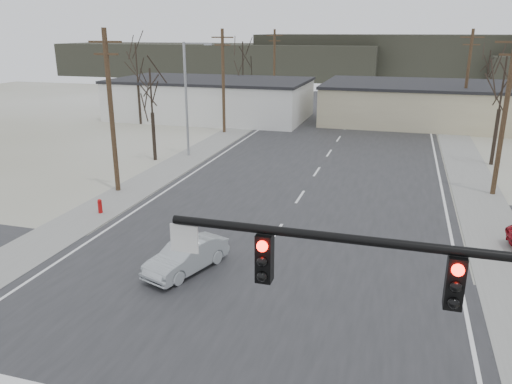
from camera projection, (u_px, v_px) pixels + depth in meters
ground at (222, 316)px, 18.04m from camera, size 140.00×140.00×0.00m
main_road at (303, 192)px, 31.71m from camera, size 18.00×110.00×0.05m
cross_road at (222, 315)px, 18.03m from camera, size 90.00×10.00×0.04m
sidewalk_left at (183, 161)px, 39.12m from camera, size 3.00×90.00×0.06m
sidewalk_right at (473, 184)px, 33.41m from camera, size 3.00×90.00×0.06m
fire_hydrant at (100, 206)px, 27.94m from camera, size 0.24×0.24×0.87m
building_left_far at (211, 99)px, 58.13m from camera, size 22.30×12.30×4.50m
building_right_far at (445, 104)px, 54.81m from camera, size 26.30×14.30×4.30m
upole_left_b at (111, 110)px, 30.46m from camera, size 2.20×0.30×10.00m
upole_left_c at (223, 80)px, 48.71m from camera, size 2.20×0.30×10.00m
upole_left_d at (274, 66)px, 66.95m from camera, size 2.20×0.30×10.00m
upole_right_a at (505, 112)px, 29.74m from camera, size 2.20×0.30×10.00m
upole_right_b at (467, 79)px, 49.81m from camera, size 2.20×0.30×10.00m
streetlight_main at (188, 93)px, 39.44m from camera, size 2.40×0.25×9.00m
tree_left_near at (151, 94)px, 38.16m from camera, size 3.30×3.30×7.35m
tree_right_mid at (503, 86)px, 36.55m from camera, size 3.74×3.74×8.33m
tree_left_far at (243, 60)px, 61.82m from camera, size 3.96×3.96×8.82m
tree_right_far at (488, 68)px, 59.70m from camera, size 3.52×3.52×7.84m
tree_left_mid at (137, 65)px, 53.03m from camera, size 3.96×3.96×8.82m
hill_left at (217, 60)px, 110.29m from camera, size 70.00×18.00×7.00m
hill_center at (456, 58)px, 100.16m from camera, size 80.00×18.00×9.00m
sedan_crossing at (186, 256)px, 21.16m from camera, size 2.69×4.34×1.35m
car_far_a at (353, 107)px, 62.48m from camera, size 2.85×4.92×1.34m
car_far_b at (345, 106)px, 62.58m from camera, size 2.36×4.67×1.53m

